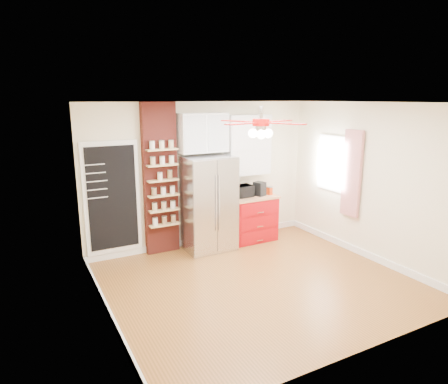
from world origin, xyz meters
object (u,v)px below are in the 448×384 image
fridge (208,204)px  canister_left (270,191)px  coffee_maker (260,189)px  red_cabinet (251,218)px  ceiling_fan (261,123)px  pantry_jar_oats (160,177)px  toaster_oven (242,191)px

fridge → canister_left: 1.34m
coffee_maker → canister_left: (0.23, -0.03, -0.06)m
red_cabinet → ceiling_fan: 2.75m
coffee_maker → pantry_jar_oats: pantry_jar_oats is taller
toaster_oven → canister_left: size_ratio=2.87×
fridge → ceiling_fan: size_ratio=1.25×
canister_left → pantry_jar_oats: size_ratio=1.15×
ceiling_fan → fridge: bearing=91.8°
fridge → ceiling_fan: (0.05, -1.63, 1.55)m
toaster_oven → coffee_maker: bearing=-13.6°
pantry_jar_oats → coffee_maker: bearing=-4.1°
toaster_oven → coffee_maker: 0.38m
coffee_maker → pantry_jar_oats: 2.01m
red_cabinet → canister_left: size_ratio=6.45×
toaster_oven → pantry_jar_oats: size_ratio=3.30×
coffee_maker → toaster_oven: bearing=153.3°
coffee_maker → pantry_jar_oats: size_ratio=2.13×
fridge → red_cabinet: size_ratio=1.86×
ceiling_fan → coffee_maker: size_ratio=5.18×
canister_left → pantry_jar_oats: (-2.20, 0.17, 0.46)m
coffee_maker → red_cabinet: bearing=137.8°
toaster_oven → pantry_jar_oats: 1.65m
coffee_maker → canister_left: coffee_maker is taller
red_cabinet → ceiling_fan: ceiling_fan is taller
pantry_jar_oats → canister_left: bearing=-4.4°
fridge → coffee_maker: (1.11, -0.01, 0.16)m
red_cabinet → ceiling_fan: bearing=-118.7°
ceiling_fan → coffee_maker: bearing=56.8°
coffee_maker → canister_left: 0.24m
red_cabinet → canister_left: canister_left is taller
toaster_oven → coffee_maker: (0.37, -0.06, 0.02)m
fridge → canister_left: size_ratio=12.00×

